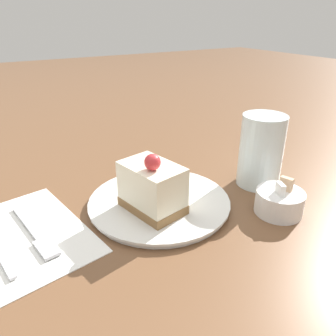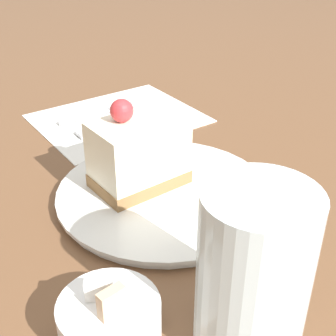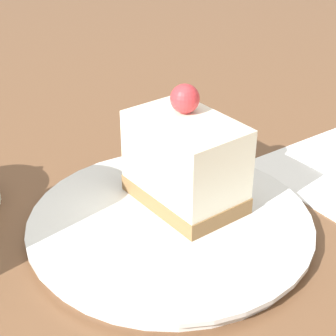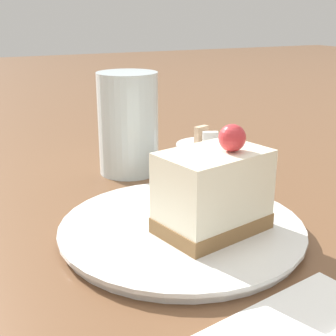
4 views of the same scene
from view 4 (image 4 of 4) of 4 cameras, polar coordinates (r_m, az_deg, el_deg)
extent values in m
plane|color=brown|center=(0.43, 3.45, -9.75)|extent=(4.00, 4.00, 0.00)
cylinder|color=silver|center=(0.45, 1.81, -7.50)|extent=(0.22, 0.22, 0.01)
cylinder|color=silver|center=(0.45, 1.82, -7.05)|extent=(0.23, 0.23, 0.00)
cube|color=olive|center=(0.44, 5.37, -6.65)|extent=(0.08, 0.11, 0.01)
cube|color=white|center=(0.42, 5.52, -1.99)|extent=(0.08, 0.11, 0.06)
sphere|color=red|center=(0.41, 8.04, 3.57)|extent=(0.02, 0.02, 0.02)
cylinder|color=white|center=(0.62, 4.44, 1.25)|extent=(0.08, 0.08, 0.04)
cube|color=#D8B28C|center=(0.62, 4.07, 4.03)|extent=(0.01, 0.02, 0.02)
cube|color=white|center=(0.61, 5.16, 3.52)|extent=(0.02, 0.02, 0.02)
cylinder|color=silver|center=(0.61, -4.87, 5.43)|extent=(0.08, 0.08, 0.13)
camera|label=1|loc=(0.62, 55.11, 19.33)|focal=35.00mm
camera|label=2|loc=(0.83, 0.17, 24.42)|focal=50.00mm
camera|label=3|loc=(0.55, -45.49, 20.98)|focal=60.00mm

